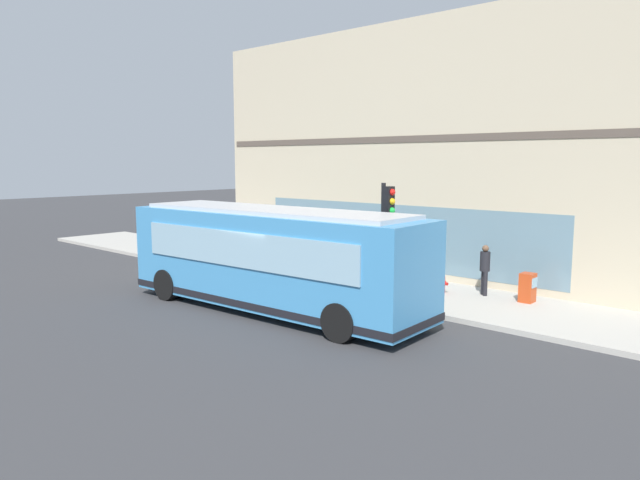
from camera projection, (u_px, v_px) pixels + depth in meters
The scene contains 9 objects.
ground at pixel (266, 310), 17.52m from camera, with size 120.00×120.00×0.00m, color #38383A.
sidewalk_curb at pixel (361, 284), 20.93m from camera, with size 4.11×40.00×0.15m, color #B2ADA3.
building_corner at pixel (440, 153), 24.13m from camera, with size 6.39×18.78×9.53m.
city_bus_nearside at pixel (272, 259), 17.27m from camera, with size 3.05×10.16×3.07m.
traffic_light_near_corner at pixel (386, 219), 17.82m from camera, with size 0.32×0.49×3.63m.
fire_hydrant at pixel (442, 282), 19.11m from camera, with size 0.35×0.35×0.74m.
pedestrian_near_hydrant at pixel (363, 252), 22.11m from camera, with size 0.32×0.32×1.54m.
pedestrian_by_light_pole at pixel (485, 267), 18.71m from camera, with size 0.32×0.32×1.63m.
newspaper_vending_box at pixel (528, 288), 17.85m from camera, with size 0.44×0.42×0.90m.
Camera 1 is at (-11.57, -12.66, 4.46)m, focal length 32.77 mm.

